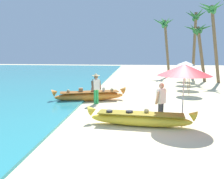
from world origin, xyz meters
TOP-DOWN VIEW (x-y plane):
  - ground_plane at (0.00, 0.00)m, footprint 80.00×80.00m
  - boat_yellow_foreground at (-0.48, -0.15)m, footprint 4.27×1.03m
  - boat_orange_midground at (-3.38, 4.34)m, footprint 4.27×1.99m
  - person_vendor_hatted at (-2.86, 3.59)m, footprint 0.57×0.47m
  - person_tourist_customer at (0.38, 0.53)m, footprint 0.52×0.54m
  - patio_umbrella_large at (1.19, 0.19)m, footprint 2.08×2.08m
  - parasol_row_0 at (2.84, 6.97)m, footprint 1.60×1.60m
  - parasol_row_1 at (3.24, 9.36)m, footprint 1.60×1.60m
  - parasol_row_2 at (3.53, 11.87)m, footprint 1.60×1.60m
  - parasol_row_3 at (3.98, 14.34)m, footprint 1.60×1.60m
  - palm_tree_tall_inland at (2.38, 18.53)m, footprint 2.50×2.56m
  - palm_tree_leaning_seaward at (5.89, 13.42)m, footprint 2.59×3.06m
  - palm_tree_mid_cluster at (5.17, 16.53)m, footprint 2.28×2.83m
  - palm_tree_far_behind at (4.99, 14.12)m, footprint 2.76×2.45m

SIDE VIEW (x-z plane):
  - ground_plane at x=0.00m, z-range 0.00..0.00m
  - boat_yellow_foreground at x=-0.48m, z-range -0.11..0.68m
  - boat_orange_midground at x=-3.38m, z-range -0.11..0.73m
  - person_tourist_customer at x=0.38m, z-range 0.10..1.72m
  - person_vendor_hatted at x=-2.86m, z-range 0.13..1.83m
  - parasol_row_0 at x=2.84m, z-range 0.79..2.70m
  - parasol_row_1 at x=3.24m, z-range 0.79..2.70m
  - parasol_row_2 at x=3.53m, z-range 0.79..2.70m
  - parasol_row_3 at x=3.98m, z-range 0.79..2.70m
  - patio_umbrella_large at x=1.19m, z-range 0.97..3.39m
  - palm_tree_far_behind at x=4.99m, z-range 1.56..6.97m
  - palm_tree_tall_inland at x=2.38m, z-range 1.91..8.49m
  - palm_tree_mid_cluster at x=5.17m, z-range 1.92..8.97m
  - palm_tree_leaning_seaward at x=5.89m, z-range 2.06..9.23m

